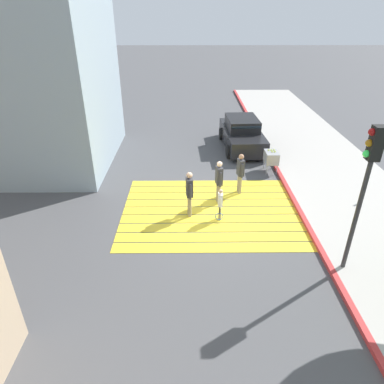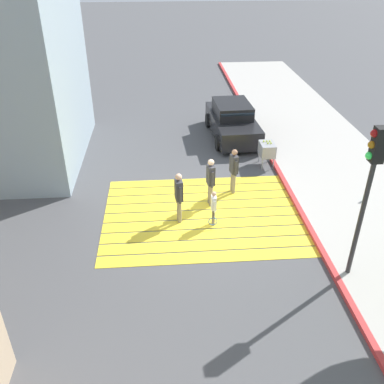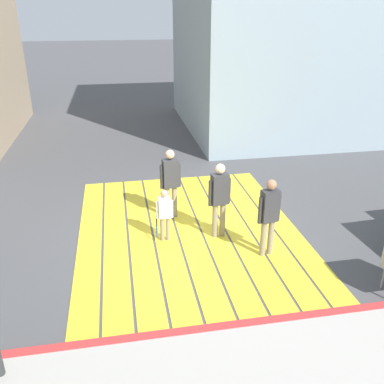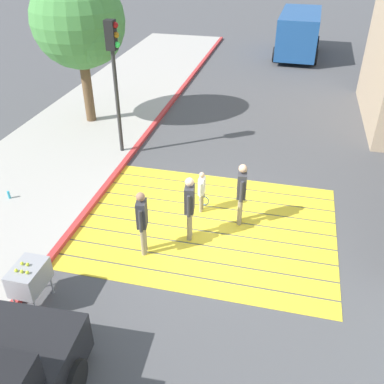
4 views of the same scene
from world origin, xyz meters
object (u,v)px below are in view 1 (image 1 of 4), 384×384
object	(u,v)px
tennis_ball_cart	(271,157)
pedestrian_adult_trailing	(240,171)
car_parked_near_curb	(242,134)
pedestrian_child_with_racket	(220,203)
pedestrian_adult_side	(219,179)
traffic_light_corner	(367,174)
water_bottle	(359,201)
pedestrian_adult_lead	(189,191)

from	to	relation	value
tennis_ball_cart	pedestrian_adult_trailing	bearing A→B (deg)	50.25
car_parked_near_curb	pedestrian_child_with_racket	bearing A→B (deg)	76.33
car_parked_near_curb	pedestrian_adult_side	distance (m)	6.05
pedestrian_child_with_racket	traffic_light_corner	bearing A→B (deg)	141.19
water_bottle	pedestrian_adult_trailing	xyz separation A→B (m)	(4.32, -1.15, 0.74)
pedestrian_adult_trailing	pedestrian_child_with_racket	world-z (taller)	pedestrian_adult_trailing
pedestrian_adult_side	traffic_light_corner	bearing A→B (deg)	130.27
pedestrian_adult_lead	pedestrian_adult_side	world-z (taller)	pedestrian_adult_side
water_bottle	pedestrian_adult_side	bearing A→B (deg)	-4.00
tennis_ball_cart	water_bottle	world-z (taller)	tennis_ball_cart
pedestrian_adult_side	pedestrian_child_with_racket	world-z (taller)	pedestrian_adult_side
car_parked_near_curb	pedestrian_adult_lead	distance (m)	7.26
water_bottle	pedestrian_adult_lead	world-z (taller)	pedestrian_adult_lead
pedestrian_adult_lead	pedestrian_adult_side	xyz separation A→B (m)	(-1.10, -0.90, 0.00)
pedestrian_adult_trailing	pedestrian_adult_side	bearing A→B (deg)	40.99
car_parked_near_curb	pedestrian_adult_trailing	bearing A→B (deg)	81.35
tennis_ball_cart	pedestrian_adult_trailing	distance (m)	2.62
traffic_light_corner	tennis_ball_cart	xyz separation A→B (m)	(0.68, -6.62, -2.34)
pedestrian_adult_lead	pedestrian_child_with_racket	xyz separation A→B (m)	(-1.06, 0.29, -0.33)
car_parked_near_curb	pedestrian_adult_side	world-z (taller)	pedestrian_adult_side
traffic_light_corner	water_bottle	world-z (taller)	traffic_light_corner
pedestrian_adult_lead	car_parked_near_curb	bearing A→B (deg)	-112.36
pedestrian_child_with_racket	pedestrian_adult_trailing	bearing A→B (deg)	-115.42
water_bottle	pedestrian_child_with_racket	distance (m)	5.34
car_parked_near_curb	pedestrian_adult_lead	world-z (taller)	pedestrian_adult_lead
tennis_ball_cart	pedestrian_adult_side	bearing A→B (deg)	47.35
pedestrian_adult_trailing	pedestrian_adult_side	distance (m)	1.19
traffic_light_corner	pedestrian_child_with_racket	world-z (taller)	traffic_light_corner
pedestrian_adult_trailing	pedestrian_child_with_racket	distance (m)	2.21
pedestrian_child_with_racket	car_parked_near_curb	bearing A→B (deg)	-103.67
car_parked_near_curb	tennis_ball_cart	bearing A→B (deg)	106.60
tennis_ball_cart	water_bottle	distance (m)	4.15
pedestrian_adult_lead	traffic_light_corner	bearing A→B (deg)	146.01
water_bottle	pedestrian_child_with_racket	xyz separation A→B (m)	(5.26, 0.83, 0.44)
tennis_ball_cart	car_parked_near_curb	bearing A→B (deg)	-73.40
traffic_light_corner	pedestrian_adult_lead	bearing A→B (deg)	-33.99
water_bottle	pedestrian_adult_lead	xyz separation A→B (m)	(6.32, 0.54, 0.76)
traffic_light_corner	pedestrian_adult_side	size ratio (longest dim) A/B	2.48
car_parked_near_curb	traffic_light_corner	world-z (taller)	traffic_light_corner
traffic_light_corner	pedestrian_adult_trailing	size ratio (longest dim) A/B	2.55
traffic_light_corner	tennis_ball_cart	size ratio (longest dim) A/B	4.17
traffic_light_corner	water_bottle	xyz separation A→B (m)	(-1.98, -3.47, -2.81)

